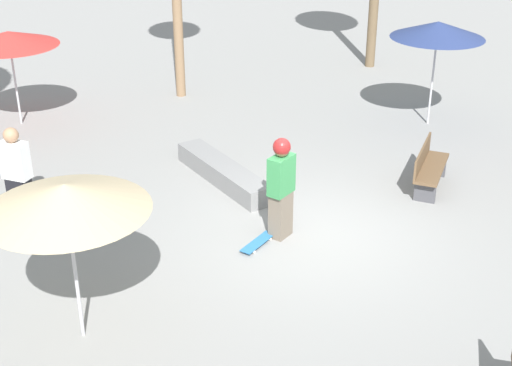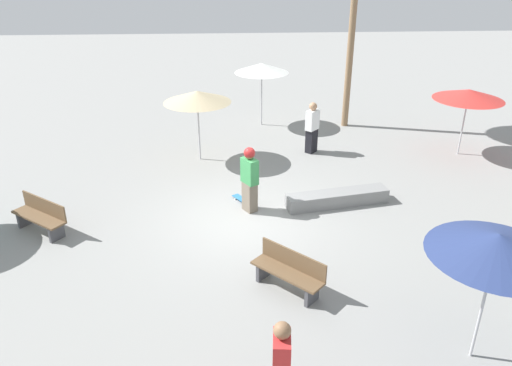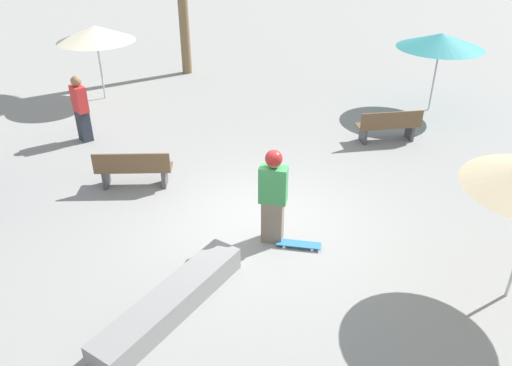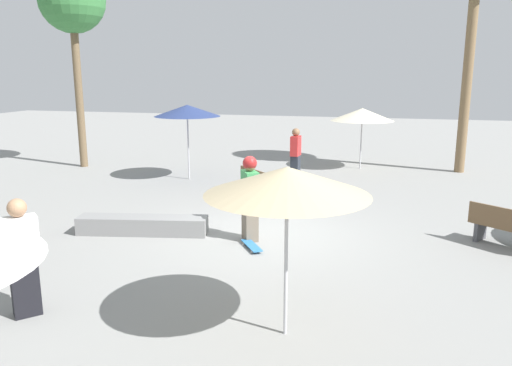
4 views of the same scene
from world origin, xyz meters
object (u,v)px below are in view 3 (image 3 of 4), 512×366
(shade_umbrella_teal, at_px, (441,41))
(bystander_watching, at_px, (81,109))
(skater_main, at_px, (273,194))
(shade_umbrella_cream, at_px, (95,33))
(bench_far, at_px, (389,126))
(concrete_ledge, at_px, (172,302))
(skateboard, at_px, (298,244))
(bench_near, at_px, (134,169))

(shade_umbrella_teal, relative_size, bystander_watching, 1.41)
(skater_main, xyz_separation_m, shade_umbrella_cream, (-8.79, 1.82, 1.01))
(shade_umbrella_teal, bearing_deg, skater_main, -82.20)
(bench_far, relative_size, shade_umbrella_cream, 0.68)
(skater_main, bearing_deg, shade_umbrella_cream, 136.12)
(concrete_ledge, bearing_deg, shade_umbrella_teal, 96.98)
(shade_umbrella_cream, height_order, shade_umbrella_teal, shade_umbrella_teal)
(skateboard, height_order, bystander_watching, bystander_watching)
(bench_near, bearing_deg, shade_umbrella_cream, 109.36)
(skater_main, height_order, bystander_watching, skater_main)
(concrete_ledge, xyz_separation_m, bench_near, (-3.59, 1.76, 0.23))
(skateboard, xyz_separation_m, bench_far, (-1.27, 5.00, 0.37))
(concrete_ledge, distance_m, bench_near, 4.00)
(skateboard, height_order, shade_umbrella_cream, shade_umbrella_cream)
(skater_main, relative_size, shade_umbrella_cream, 0.79)
(skateboard, bearing_deg, shade_umbrella_teal, 67.07)
(skateboard, distance_m, bench_far, 5.17)
(concrete_ledge, relative_size, bench_far, 1.86)
(concrete_ledge, distance_m, bench_far, 7.62)
(skater_main, distance_m, skateboard, 1.05)
(bench_far, height_order, shade_umbrella_teal, shade_umbrella_teal)
(bench_near, bearing_deg, shade_umbrella_teal, 28.86)
(bench_far, height_order, bystander_watching, bystander_watching)
(skater_main, bearing_deg, concrete_ledge, -117.95)
(bystander_watching, bearing_deg, concrete_ledge, 167.01)
(bystander_watching, bearing_deg, skater_main, -172.69)
(skater_main, distance_m, bench_far, 5.25)
(shade_umbrella_cream, bearing_deg, bench_far, 22.69)
(skateboard, xyz_separation_m, shade_umbrella_teal, (-1.57, 7.80, 1.95))
(bench_near, distance_m, shade_umbrella_teal, 9.05)
(bench_far, bearing_deg, bystander_watching, 170.44)
(concrete_ledge, distance_m, shade_umbrella_cream, 10.06)
(bench_far, distance_m, shade_umbrella_cream, 8.81)
(bystander_watching, bearing_deg, skateboard, -171.42)
(bystander_watching, bearing_deg, shade_umbrella_cream, -33.64)
(bystander_watching, bearing_deg, bench_near, 176.74)
(skateboard, relative_size, bystander_watching, 0.46)
(bench_far, xyz_separation_m, shade_umbrella_teal, (-0.30, 2.80, 1.59))
(shade_umbrella_cream, bearing_deg, shade_umbrella_teal, 38.61)
(bench_near, distance_m, bystander_watching, 3.02)
(concrete_ledge, relative_size, bench_near, 1.98)
(shade_umbrella_cream, bearing_deg, bystander_watching, -39.44)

